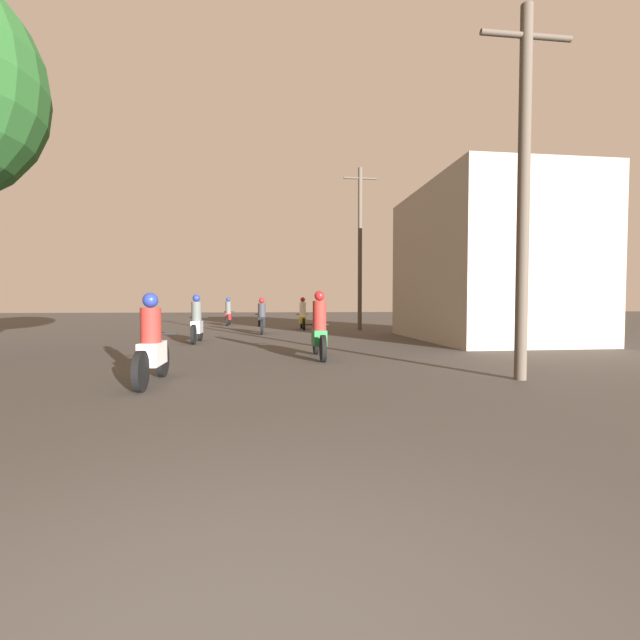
{
  "coord_description": "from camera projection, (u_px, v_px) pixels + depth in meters",
  "views": [
    {
      "loc": [
        0.18,
        -1.21,
        1.31
      ],
      "look_at": [
        2.38,
        16.65,
        0.6
      ],
      "focal_mm": 24.0,
      "sensor_mm": 36.0,
      "label": 1
    }
  ],
  "objects": [
    {
      "name": "motorcycle_white",
      "position": [
        152.0,
        347.0,
        6.9
      ],
      "size": [
        0.6,
        1.94,
        1.48
      ],
      "rotation": [
        0.0,
        0.0,
        0.17
      ],
      "color": "black",
      "rests_on": "ground_plane"
    },
    {
      "name": "motorcycle_green",
      "position": [
        319.0,
        331.0,
        10.15
      ],
      "size": [
        0.6,
        2.05,
        1.6
      ],
      "rotation": [
        0.0,
        0.0,
        -0.05
      ],
      "color": "black",
      "rests_on": "ground_plane"
    },
    {
      "name": "motorcycle_silver",
      "position": [
        197.0,
        323.0,
        14.14
      ],
      "size": [
        0.6,
        1.98,
        1.59
      ],
      "rotation": [
        0.0,
        0.0,
        -0.01
      ],
      "color": "black",
      "rests_on": "ground_plane"
    },
    {
      "name": "motorcycle_black",
      "position": [
        262.0,
        319.0,
        18.33
      ],
      "size": [
        0.6,
        1.96,
        1.54
      ],
      "rotation": [
        0.0,
        0.0,
        -0.01
      ],
      "color": "black",
      "rests_on": "ground_plane"
    },
    {
      "name": "motorcycle_yellow",
      "position": [
        303.0,
        317.0,
        21.26
      ],
      "size": [
        0.6,
        2.02,
        1.6
      ],
      "rotation": [
        0.0,
        0.0,
        -0.08
      ],
      "color": "black",
      "rests_on": "ground_plane"
    },
    {
      "name": "motorcycle_red",
      "position": [
        228.0,
        314.0,
        25.18
      ],
      "size": [
        0.6,
        2.09,
        1.64
      ],
      "rotation": [
        0.0,
        0.0,
        0.06
      ],
      "color": "black",
      "rests_on": "ground_plane"
    },
    {
      "name": "building_right_near",
      "position": [
        486.0,
        264.0,
        15.27
      ],
      "size": [
        4.75,
        6.96,
        5.38
      ],
      "color": "gray",
      "rests_on": "ground_plane"
    },
    {
      "name": "utility_pole_near",
      "position": [
        524.0,
        186.0,
        7.18
      ],
      "size": [
        1.6,
        0.2,
        6.24
      ],
      "color": "#4C4238",
      "rests_on": "ground_plane"
    },
    {
      "name": "utility_pole_far",
      "position": [
        360.0,
        246.0,
        20.51
      ],
      "size": [
        1.6,
        0.2,
        7.77
      ],
      "color": "#4C4238",
      "rests_on": "ground_plane"
    }
  ]
}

